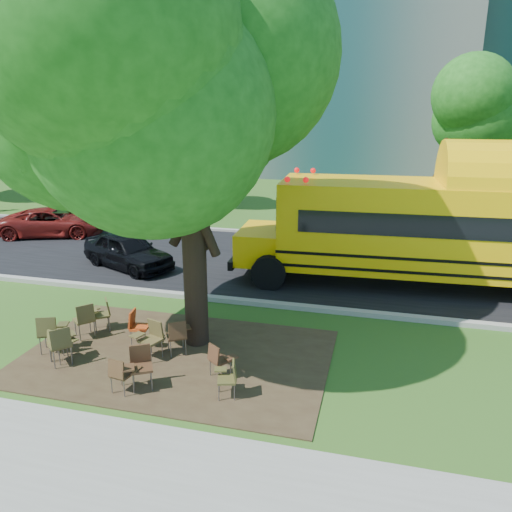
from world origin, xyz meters
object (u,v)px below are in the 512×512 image
(school_bus, at_px, (475,230))
(chair_10, at_px, (137,324))
(chair_7, at_px, (219,358))
(bg_car_red, at_px, (53,222))
(main_tree, at_px, (189,113))
(chair_11, at_px, (178,333))
(chair_0, at_px, (50,330))
(chair_3, at_px, (151,336))
(chair_9, at_px, (103,311))
(chair_1, at_px, (59,343))
(black_car, at_px, (128,251))
(chair_4, at_px, (121,372))
(chair_2, at_px, (61,342))
(chair_5, at_px, (140,363))
(chair_8, at_px, (85,317))
(chair_6, at_px, (229,375))

(school_bus, xyz_separation_m, chair_10, (-8.32, -6.16, -1.38))
(chair_7, xyz_separation_m, bg_car_red, (-10.99, 9.64, 0.13))
(main_tree, bearing_deg, chair_11, -106.77)
(chair_0, bearing_deg, chair_3, -11.74)
(chair_9, bearing_deg, chair_1, 142.27)
(main_tree, height_order, chair_1, main_tree)
(chair_1, distance_m, black_car, 6.88)
(chair_4, relative_size, chair_7, 1.01)
(chair_0, bearing_deg, chair_9, 50.01)
(chair_1, height_order, chair_7, chair_1)
(chair_2, height_order, chair_10, chair_2)
(chair_2, distance_m, chair_10, 1.76)
(chair_5, height_order, bg_car_red, bg_car_red)
(chair_9, relative_size, black_car, 0.23)
(school_bus, height_order, chair_8, school_bus)
(chair_7, bearing_deg, chair_0, -145.39)
(chair_7, bearing_deg, chair_10, -166.32)
(chair_6, relative_size, chair_7, 0.98)
(main_tree, distance_m, chair_7, 5.27)
(chair_5, xyz_separation_m, chair_6, (1.87, 0.13, -0.09))
(chair_1, height_order, chair_5, chair_5)
(black_car, bearing_deg, chair_8, -137.60)
(main_tree, distance_m, chair_5, 5.36)
(main_tree, xyz_separation_m, chair_6, (1.47, -2.07, -4.96))
(main_tree, relative_size, chair_8, 9.71)
(chair_8, xyz_separation_m, black_car, (-1.73, 5.36, 0.06))
(chair_2, bearing_deg, main_tree, -13.14)
(main_tree, xyz_separation_m, chair_3, (-0.74, -0.98, -4.88))
(chair_5, relative_size, chair_9, 1.09)
(chair_2, distance_m, bg_car_red, 12.45)
(school_bus, bearing_deg, chair_8, -150.52)
(chair_3, height_order, chair_4, chair_3)
(chair_3, xyz_separation_m, bg_car_red, (-9.21, 9.18, 0.05))
(chair_8, bearing_deg, chair_6, -70.51)
(chair_5, height_order, black_car, black_car)
(main_tree, xyz_separation_m, chair_5, (-0.40, -2.20, -4.87))
(chair_3, relative_size, chair_6, 1.17)
(main_tree, bearing_deg, school_bus, 39.25)
(school_bus, bearing_deg, main_tree, -143.51)
(chair_7, height_order, chair_11, chair_11)
(chair_2, xyz_separation_m, chair_6, (3.99, -0.28, -0.10))
(chair_6, distance_m, black_car, 9.19)
(chair_4, bearing_deg, chair_3, 102.52)
(chair_9, relative_size, bg_car_red, 0.19)
(chair_2, xyz_separation_m, chair_3, (1.78, 0.80, -0.01))
(chair_3, relative_size, bg_car_red, 0.21)
(chair_3, height_order, chair_8, chair_8)
(school_bus, height_order, bg_car_red, school_bus)
(chair_5, distance_m, chair_6, 1.87)
(chair_7, distance_m, chair_10, 2.59)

